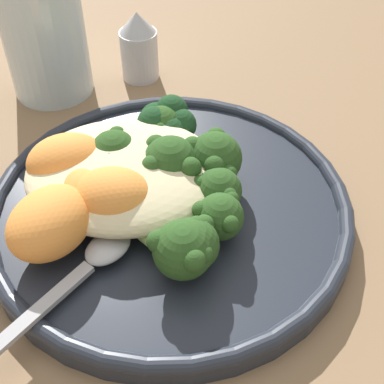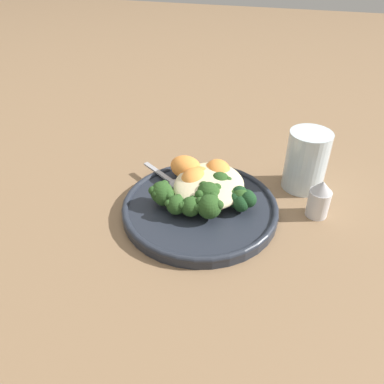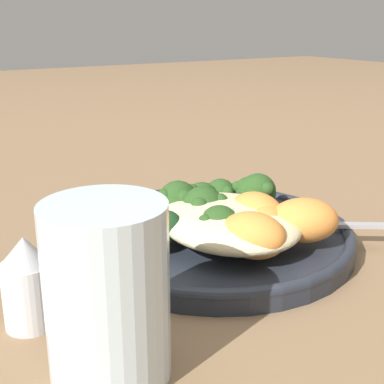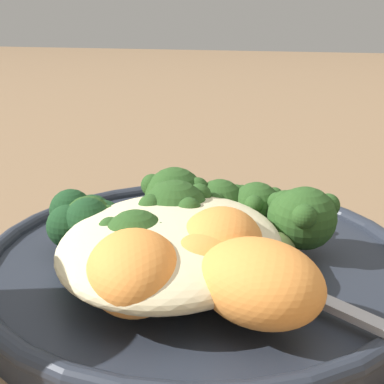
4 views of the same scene
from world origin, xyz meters
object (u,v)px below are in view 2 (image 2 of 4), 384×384
broccoli_stalk_6 (231,197)px  sweet_potato_chunk_0 (199,176)px  broccoli_stalk_1 (167,195)px  sweet_potato_chunk_3 (194,180)px  spoon (172,181)px  sweet_potato_chunk_2 (218,171)px  broccoli_stalk_3 (190,203)px  kale_tuft (242,199)px  broccoli_stalk_2 (177,203)px  broccoli_stalk_5 (206,193)px  quinoa_mound (209,185)px  broccoli_stalk_7 (216,183)px  salt_shaker (319,199)px  broccoli_stalk_0 (165,192)px  water_glass (306,161)px  broccoli_stalk_4 (206,204)px  plate (200,207)px  sweet_potato_chunk_1 (186,167)px

broccoli_stalk_6 → sweet_potato_chunk_0: (-0.04, -0.07, 0.00)m
broccoli_stalk_1 → sweet_potato_chunk_3: (-0.05, 0.03, 0.00)m
sweet_potato_chunk_3 → spoon: sweet_potato_chunk_3 is taller
sweet_potato_chunk_2 → sweet_potato_chunk_3: bearing=-40.8°
broccoli_stalk_6 → broccoli_stalk_1: bearing=-159.2°
broccoli_stalk_3 → kale_tuft: same height
broccoli_stalk_2 → broccoli_stalk_5: size_ratio=0.91×
broccoli_stalk_2 → broccoli_stalk_6: broccoli_stalk_2 is taller
sweet_potato_chunk_2 → spoon: size_ratio=0.54×
quinoa_mound → broccoli_stalk_6: (0.02, 0.04, -0.00)m
broccoli_stalk_7 → salt_shaker: (-0.01, 0.18, -0.00)m
spoon → kale_tuft: bearing=-160.8°
broccoli_stalk_0 → broccoli_stalk_7: broccoli_stalk_0 is taller
broccoli_stalk_7 → water_glass: (-0.09, 0.15, 0.02)m
broccoli_stalk_0 → broccoli_stalk_4: size_ratio=0.75×
sweet_potato_chunk_2 → broccoli_stalk_1: bearing=-36.4°
broccoli_stalk_6 → sweet_potato_chunk_2: size_ratio=2.08×
quinoa_mound → broccoli_stalk_0: bearing=-57.0°
broccoli_stalk_3 → broccoli_stalk_6: broccoli_stalk_3 is taller
sweet_potato_chunk_3 → salt_shaker: salt_shaker is taller
broccoli_stalk_1 → water_glass: (-0.15, 0.22, 0.02)m
sweet_potato_chunk_3 → broccoli_stalk_1: bearing=-32.7°
broccoli_stalk_2 → kale_tuft: size_ratio=1.60×
broccoli_stalk_0 → sweet_potato_chunk_2: bearing=-178.2°
broccoli_stalk_6 → broccoli_stalk_7: (-0.03, -0.03, 0.00)m
broccoli_stalk_5 → broccoli_stalk_6: bearing=40.2°
plate → sweet_potato_chunk_2: sweet_potato_chunk_2 is taller
broccoli_stalk_1 → broccoli_stalk_5: size_ratio=0.87×
sweet_potato_chunk_0 → sweet_potato_chunk_2: size_ratio=0.76×
broccoli_stalk_7 → kale_tuft: 0.06m
broccoli_stalk_1 → broccoli_stalk_4: bearing=115.8°
broccoli_stalk_7 → quinoa_mound: bearing=-165.5°
broccoli_stalk_0 → water_glass: water_glass is taller
quinoa_mound → broccoli_stalk_4: size_ratio=1.45×
broccoli_stalk_3 → sweet_potato_chunk_3: 0.06m
sweet_potato_chunk_2 → spoon: sweet_potato_chunk_2 is taller
sweet_potato_chunk_1 → sweet_potato_chunk_2: size_ratio=1.07×
broccoli_stalk_4 → quinoa_mound: bearing=142.0°
sweet_potato_chunk_0 → spoon: (0.01, -0.05, -0.01)m
broccoli_stalk_2 → quinoa_mound: bearing=148.0°
plate → sweet_potato_chunk_1: sweet_potato_chunk_1 is taller
plate → sweet_potato_chunk_2: bearing=170.0°
water_glass → broccoli_stalk_2: bearing=-50.9°
sweet_potato_chunk_2 → kale_tuft: bearing=40.6°
broccoli_stalk_0 → broccoli_stalk_1: broccoli_stalk_0 is taller
broccoli_stalk_4 → broccoli_stalk_6: size_ratio=0.82×
kale_tuft → salt_shaker: bearing=107.8°
broccoli_stalk_7 → sweet_potato_chunk_2: 0.04m
sweet_potato_chunk_1 → broccoli_stalk_0: bearing=-8.4°
broccoli_stalk_6 → sweet_potato_chunk_0: 0.08m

